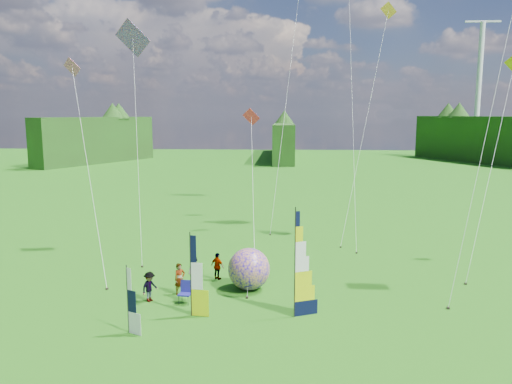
# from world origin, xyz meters

# --- Properties ---
(ground) EXTENTS (220.00, 220.00, 0.00)m
(ground) POSITION_xyz_m (0.00, 0.00, 0.00)
(ground) COLOR #357818
(ground) RESTS_ON ground
(treeline_ring) EXTENTS (210.00, 210.00, 8.00)m
(treeline_ring) POSITION_xyz_m (0.00, 0.00, 4.00)
(treeline_ring) COLOR #1E5214
(treeline_ring) RESTS_ON ground
(turbine_right) EXTENTS (8.00, 1.20, 30.00)m
(turbine_right) POSITION_xyz_m (45.00, 102.00, 15.00)
(turbine_right) COLOR silver
(turbine_right) RESTS_ON ground
(feather_banner_main) EXTENTS (1.26, 0.61, 4.89)m
(feather_banner_main) POSITION_xyz_m (0.83, 2.51, 2.45)
(feather_banner_main) COLOR black
(feather_banner_main) RESTS_ON ground
(side_banner_left) EXTENTS (1.05, 0.24, 3.78)m
(side_banner_left) POSITION_xyz_m (-3.86, 2.39, 1.89)
(side_banner_left) COLOR #D3E006
(side_banner_left) RESTS_ON ground
(side_banner_far) EXTENTS (0.82, 0.45, 2.85)m
(side_banner_far) POSITION_xyz_m (-6.15, 0.42, 1.43)
(side_banner_far) COLOR white
(side_banner_far) RESTS_ON ground
(bol_inflatable) EXTENTS (2.52, 2.52, 2.20)m
(bol_inflatable) POSITION_xyz_m (-1.49, 6.00, 1.10)
(bol_inflatable) COLOR #1602A7
(bol_inflatable) RESTS_ON ground
(spectator_a) EXTENTS (0.70, 0.68, 1.62)m
(spectator_a) POSITION_xyz_m (-4.96, 5.07, 0.81)
(spectator_a) COLOR #66594C
(spectator_a) RESTS_ON ground
(spectator_b) EXTENTS (0.86, 0.80, 1.62)m
(spectator_b) POSITION_xyz_m (-4.42, 6.30, 0.81)
(spectator_b) COLOR #66594C
(spectator_b) RESTS_ON ground
(spectator_c) EXTENTS (0.77, 1.02, 1.49)m
(spectator_c) POSITION_xyz_m (-6.23, 4.02, 0.75)
(spectator_c) COLOR #66594C
(spectator_c) RESTS_ON ground
(spectator_d) EXTENTS (0.94, 0.80, 1.52)m
(spectator_d) POSITION_xyz_m (-3.35, 7.47, 0.76)
(spectator_d) COLOR #66594C
(spectator_d) RESTS_ON ground
(camp_chair) EXTENTS (0.70, 0.70, 1.09)m
(camp_chair) POSITION_xyz_m (-4.45, 3.84, 0.55)
(camp_chair) COLOR navy
(camp_chair) RESTS_ON ground
(kite_whale) EXTENTS (4.40, 15.99, 22.88)m
(kite_whale) POSITION_xyz_m (5.31, 19.44, 11.44)
(kite_whale) COLOR black
(kite_whale) RESTS_ON ground
(kite_rainbow_delta) EXTENTS (7.57, 10.82, 16.29)m
(kite_rainbow_delta) POSITION_xyz_m (-9.10, 12.30, 8.15)
(kite_rainbow_delta) COLOR #E64536
(kite_rainbow_delta) RESTS_ON ground
(kite_parafoil) EXTENTS (10.75, 11.48, 20.01)m
(kite_parafoil) POSITION_xyz_m (10.55, 6.76, 10.00)
(kite_parafoil) COLOR red
(kite_parafoil) RESTS_ON ground
(small_kite_red) EXTENTS (3.95, 11.82, 10.06)m
(small_kite_red) POSITION_xyz_m (-1.95, 15.98, 5.03)
(small_kite_red) COLOR #ED2F37
(small_kite_red) RESTS_ON ground
(small_kite_orange) EXTENTS (6.41, 8.83, 17.97)m
(small_kite_orange) POSITION_xyz_m (6.15, 17.83, 8.98)
(small_kite_orange) COLOR gold
(small_kite_orange) RESTS_ON ground
(small_kite_yellow) EXTENTS (8.62, 10.06, 13.20)m
(small_kite_yellow) POSITION_xyz_m (12.42, 10.74, 6.60)
(small_kite_yellow) COLOR #E3BD06
(small_kite_yellow) RESTS_ON ground
(small_kite_pink) EXTENTS (7.50, 9.19, 12.96)m
(small_kite_pink) POSITION_xyz_m (-10.85, 8.55, 6.48)
(small_kite_pink) COLOR #E85B86
(small_kite_pink) RESTS_ON ground
(small_kite_green) EXTENTS (7.93, 13.98, 22.34)m
(small_kite_green) POSITION_xyz_m (0.42, 23.19, 11.17)
(small_kite_green) COLOR green
(small_kite_green) RESTS_ON ground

